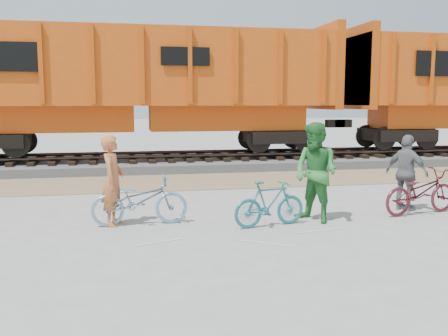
{
  "coord_description": "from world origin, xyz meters",
  "views": [
    {
      "loc": [
        -1.49,
        -9.08,
        2.38
      ],
      "look_at": [
        0.59,
        1.5,
        0.94
      ],
      "focal_mm": 40.0,
      "sensor_mm": 36.0,
      "label": 1
    }
  ],
  "objects": [
    {
      "name": "bicycle_teal",
      "position": [
        1.17,
        -0.08,
        0.44
      ],
      "size": [
        1.53,
        0.7,
        0.89
      ],
      "primitive_type": "imported",
      "rotation": [
        0.0,
        0.0,
        1.77
      ],
      "color": "#1D6C72",
      "rests_on": "ground"
    },
    {
      "name": "bicycle_blue",
      "position": [
        -1.27,
        0.52,
        0.48
      ],
      "size": [
        1.87,
        0.72,
        0.97
      ],
      "primitive_type": "imported",
      "rotation": [
        0.0,
        0.0,
        1.61
      ],
      "color": "#6E98B8",
      "rests_on": "ground"
    },
    {
      "name": "ballast_bed",
      "position": [
        0.0,
        9.0,
        0.15
      ],
      "size": [
        120.0,
        4.0,
        0.3
      ],
      "primitive_type": "cube",
      "color": "slate",
      "rests_on": "ground"
    },
    {
      "name": "hopper_car_center",
      "position": [
        -0.93,
        9.0,
        3.01
      ],
      "size": [
        14.0,
        3.13,
        4.65
      ],
      "color": "black",
      "rests_on": "track"
    },
    {
      "name": "person_solo",
      "position": [
        -1.77,
        0.62,
        0.88
      ],
      "size": [
        0.54,
        0.71,
        1.75
      ],
      "primitive_type": "imported",
      "rotation": [
        0.0,
        0.0,
        1.37
      ],
      "color": "#BC6534",
      "rests_on": "ground"
    },
    {
      "name": "person_man",
      "position": [
        2.17,
        0.12,
        0.99
      ],
      "size": [
        1.14,
        1.21,
        1.98
      ],
      "primitive_type": "imported",
      "rotation": [
        0.0,
        0.0,
        -1.03
      ],
      "color": "#2B7731",
      "rests_on": "ground"
    },
    {
      "name": "bicycle_maroon",
      "position": [
        4.61,
        0.32,
        0.48
      ],
      "size": [
        1.93,
        0.99,
        0.96
      ],
      "primitive_type": "imported",
      "rotation": [
        0.0,
        0.0,
        1.77
      ],
      "color": "#541921",
      "rests_on": "ground"
    },
    {
      "name": "track",
      "position": [
        0.0,
        9.0,
        0.47
      ],
      "size": [
        120.0,
        2.6,
        0.24
      ],
      "color": "black",
      "rests_on": "ballast_bed"
    },
    {
      "name": "person_woman",
      "position": [
        4.51,
        0.72,
        0.83
      ],
      "size": [
        0.84,
        1.05,
        1.67
      ],
      "primitive_type": "imported",
      "rotation": [
        0.0,
        0.0,
        2.1
      ],
      "color": "slate",
      "rests_on": "ground"
    },
    {
      "name": "ground",
      "position": [
        0.0,
        0.0,
        0.0
      ],
      "size": [
        120.0,
        120.0,
        0.0
      ],
      "primitive_type": "plane",
      "color": "#9E9E99",
      "rests_on": "ground"
    },
    {
      "name": "gravel_strip",
      "position": [
        0.0,
        5.5,
        0.01
      ],
      "size": [
        120.0,
        3.0,
        0.02
      ],
      "primitive_type": "cube",
      "color": "#897555",
      "rests_on": "ground"
    }
  ]
}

